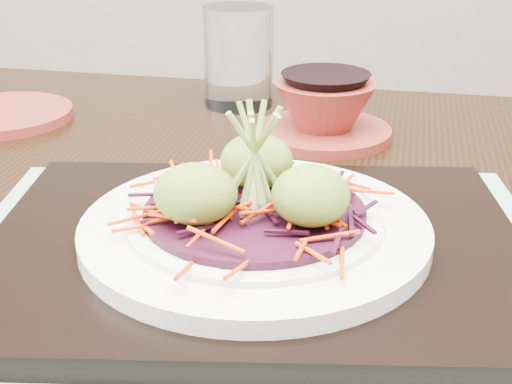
{
  "coord_description": "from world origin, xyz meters",
  "views": [
    {
      "loc": [
        -0.06,
        -0.42,
        1.04
      ],
      "look_at": [
        -0.08,
        0.03,
        0.85
      ],
      "focal_mm": 50.0,
      "sensor_mm": 36.0,
      "label": 1
    }
  ],
  "objects_px": {
    "dining_table": "(234,346)",
    "white_plate": "(255,228)",
    "water_glass": "(238,57)",
    "serving_tray": "(255,249)",
    "terracotta_side_plate": "(3,115)",
    "terracotta_bowl_set": "(324,113)"
  },
  "relations": [
    {
      "from": "dining_table",
      "to": "white_plate",
      "type": "height_order",
      "value": "white_plate"
    },
    {
      "from": "water_glass",
      "to": "serving_tray",
      "type": "bearing_deg",
      "value": -84.67
    },
    {
      "from": "white_plate",
      "to": "terracotta_side_plate",
      "type": "xyz_separation_m",
      "value": [
        -0.29,
        0.31,
        -0.02
      ]
    },
    {
      "from": "serving_tray",
      "to": "terracotta_bowl_set",
      "type": "distance_m",
      "value": 0.27
    },
    {
      "from": "dining_table",
      "to": "water_glass",
      "type": "bearing_deg",
      "value": 102.75
    },
    {
      "from": "white_plate",
      "to": "water_glass",
      "type": "height_order",
      "value": "water_glass"
    },
    {
      "from": "dining_table",
      "to": "water_glass",
      "type": "height_order",
      "value": "water_glass"
    },
    {
      "from": "dining_table",
      "to": "white_plate",
      "type": "distance_m",
      "value": 0.14
    },
    {
      "from": "dining_table",
      "to": "terracotta_bowl_set",
      "type": "bearing_deg",
      "value": 80.22
    },
    {
      "from": "serving_tray",
      "to": "water_glass",
      "type": "relative_size",
      "value": 3.2
    },
    {
      "from": "water_glass",
      "to": "terracotta_bowl_set",
      "type": "xyz_separation_m",
      "value": [
        0.1,
        -0.11,
        -0.03
      ]
    },
    {
      "from": "terracotta_side_plate",
      "to": "terracotta_bowl_set",
      "type": "bearing_deg",
      "value": -7.15
    },
    {
      "from": "white_plate",
      "to": "water_glass",
      "type": "distance_m",
      "value": 0.38
    },
    {
      "from": "dining_table",
      "to": "water_glass",
      "type": "distance_m",
      "value": 0.37
    },
    {
      "from": "serving_tray",
      "to": "terracotta_bowl_set",
      "type": "bearing_deg",
      "value": 77.04
    },
    {
      "from": "dining_table",
      "to": "terracotta_side_plate",
      "type": "height_order",
      "value": "terracotta_side_plate"
    },
    {
      "from": "dining_table",
      "to": "terracotta_bowl_set",
      "type": "xyz_separation_m",
      "value": [
        0.08,
        0.22,
        0.13
      ]
    },
    {
      "from": "water_glass",
      "to": "terracotta_side_plate",
      "type": "bearing_deg",
      "value": -165.5
    },
    {
      "from": "dining_table",
      "to": "terracotta_side_plate",
      "type": "distance_m",
      "value": 0.4
    },
    {
      "from": "white_plate",
      "to": "terracotta_side_plate",
      "type": "relative_size",
      "value": 1.57
    },
    {
      "from": "dining_table",
      "to": "terracotta_side_plate",
      "type": "bearing_deg",
      "value": 146.01
    },
    {
      "from": "serving_tray",
      "to": "terracotta_bowl_set",
      "type": "height_order",
      "value": "terracotta_bowl_set"
    }
  ]
}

